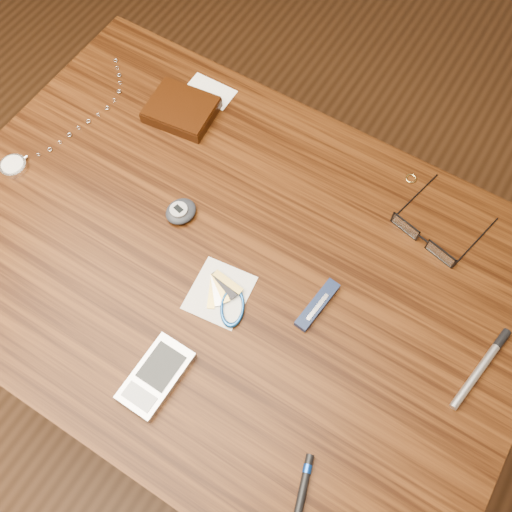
# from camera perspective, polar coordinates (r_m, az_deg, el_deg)

# --- Properties ---
(ground) EXTENTS (3.80, 3.80, 0.00)m
(ground) POSITION_cam_1_polar(r_m,az_deg,el_deg) (1.64, -1.67, -11.81)
(ground) COLOR #472814
(ground) RESTS_ON ground
(desk) EXTENTS (1.00, 0.70, 0.75)m
(desk) POSITION_cam_1_polar(r_m,az_deg,el_deg) (1.03, -2.62, -2.87)
(desk) COLOR #3A1B09
(desk) RESTS_ON ground
(wallet_and_card) EXTENTS (0.13, 0.16, 0.03)m
(wallet_and_card) POSITION_cam_1_polar(r_m,az_deg,el_deg) (1.10, -7.41, 14.36)
(wallet_and_card) COLOR black
(wallet_and_card) RESTS_ON desk
(eyeglasses) EXTENTS (0.15, 0.16, 0.03)m
(eyeglasses) POSITION_cam_1_polar(r_m,az_deg,el_deg) (0.98, 16.57, 1.79)
(eyeglasses) COLOR black
(eyeglasses) RESTS_ON desk
(gold_ring) EXTENTS (0.02, 0.02, 0.00)m
(gold_ring) POSITION_cam_1_polar(r_m,az_deg,el_deg) (1.05, 15.24, 7.49)
(gold_ring) COLOR #E0BD66
(gold_ring) RESTS_ON desk
(pocket_watch) EXTENTS (0.09, 0.33, 0.01)m
(pocket_watch) POSITION_cam_1_polar(r_m,az_deg,el_deg) (1.11, -22.66, 8.63)
(pocket_watch) COLOR silver
(pocket_watch) RESTS_ON desk
(pda_phone) EXTENTS (0.06, 0.12, 0.02)m
(pda_phone) POSITION_cam_1_polar(r_m,az_deg,el_deg) (0.87, -9.97, -11.74)
(pda_phone) COLOR #ABABB0
(pda_phone) RESTS_ON desk
(pedometer) EXTENTS (0.06, 0.06, 0.02)m
(pedometer) POSITION_cam_1_polar(r_m,az_deg,el_deg) (0.97, -7.53, 4.46)
(pedometer) COLOR black
(pedometer) RESTS_ON desk
(notepad_keys) EXTENTS (0.12, 0.11, 0.01)m
(notepad_keys) POSITION_cam_1_polar(r_m,az_deg,el_deg) (0.90, -3.01, -4.32)
(notepad_keys) COLOR silver
(notepad_keys) RESTS_ON desk
(pocket_knife) EXTENTS (0.03, 0.10, 0.01)m
(pocket_knife) POSITION_cam_1_polar(r_m,az_deg,el_deg) (0.90, 6.16, -4.88)
(pocket_knife) COLOR #101C3E
(pocket_knife) RESTS_ON desk
(silver_pen) EXTENTS (0.04, 0.15, 0.01)m
(silver_pen) POSITION_cam_1_polar(r_m,az_deg,el_deg) (0.93, 21.94, -9.82)
(silver_pen) COLOR silver
(silver_pen) RESTS_ON desk
(black_blue_pen) EXTENTS (0.04, 0.09, 0.01)m
(black_blue_pen) POSITION_cam_1_polar(r_m,az_deg,el_deg) (0.84, 4.82, -21.85)
(black_blue_pen) COLOR black
(black_blue_pen) RESTS_ON desk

